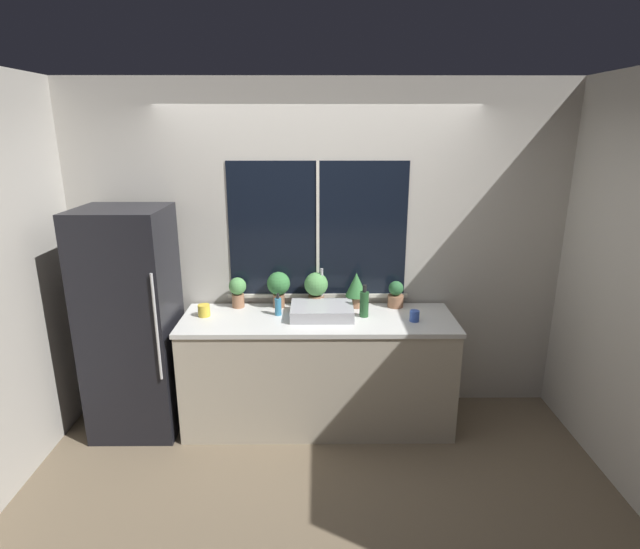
{
  "coord_description": "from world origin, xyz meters",
  "views": [
    {
      "loc": [
        -0.01,
        -3.29,
        2.33
      ],
      "look_at": [
        0.02,
        0.32,
        1.26
      ],
      "focal_mm": 28.0,
      "sensor_mm": 36.0,
      "label": 1
    }
  ],
  "objects_px": {
    "potted_plant_far_right": "(396,294)",
    "mug_blue": "(414,316)",
    "potted_plant_far_left": "(238,290)",
    "bottle_tall": "(364,303)",
    "refrigerator": "(132,323)",
    "potted_plant_left": "(279,285)",
    "soap_bottle": "(278,306)",
    "potted_plant_right": "(356,287)",
    "sink": "(322,311)",
    "mug_yellow": "(204,310)",
    "potted_plant_center": "(316,287)"
  },
  "relations": [
    {
      "from": "sink",
      "to": "mug_yellow",
      "type": "relative_size",
      "value": 5.17
    },
    {
      "from": "potted_plant_far_left",
      "to": "mug_blue",
      "type": "xyz_separation_m",
      "value": [
        1.39,
        -0.32,
        -0.1
      ]
    },
    {
      "from": "potted_plant_far_right",
      "to": "mug_blue",
      "type": "relative_size",
      "value": 2.61
    },
    {
      "from": "sink",
      "to": "potted_plant_left",
      "type": "xyz_separation_m",
      "value": [
        -0.35,
        0.21,
        0.14
      ]
    },
    {
      "from": "potted_plant_left",
      "to": "potted_plant_far_right",
      "type": "height_order",
      "value": "potted_plant_left"
    },
    {
      "from": "sink",
      "to": "mug_blue",
      "type": "distance_m",
      "value": 0.71
    },
    {
      "from": "potted_plant_center",
      "to": "mug_blue",
      "type": "distance_m",
      "value": 0.82
    },
    {
      "from": "potted_plant_left",
      "to": "mug_blue",
      "type": "xyz_separation_m",
      "value": [
        1.05,
        -0.32,
        -0.14
      ]
    },
    {
      "from": "potted_plant_left",
      "to": "potted_plant_center",
      "type": "distance_m",
      "value": 0.31
    },
    {
      "from": "potted_plant_far_left",
      "to": "potted_plant_far_right",
      "type": "height_order",
      "value": "potted_plant_far_left"
    },
    {
      "from": "potted_plant_far_left",
      "to": "potted_plant_far_right",
      "type": "xyz_separation_m",
      "value": [
        1.29,
        0.0,
        -0.04
      ]
    },
    {
      "from": "potted_plant_right",
      "to": "mug_blue",
      "type": "distance_m",
      "value": 0.54
    },
    {
      "from": "mug_blue",
      "to": "mug_yellow",
      "type": "bearing_deg",
      "value": 175.92
    },
    {
      "from": "potted_plant_right",
      "to": "mug_blue",
      "type": "xyz_separation_m",
      "value": [
        0.42,
        -0.32,
        -0.12
      ]
    },
    {
      "from": "potted_plant_far_right",
      "to": "soap_bottle",
      "type": "height_order",
      "value": "potted_plant_far_right"
    },
    {
      "from": "refrigerator",
      "to": "potted_plant_left",
      "type": "distance_m",
      "value": 1.16
    },
    {
      "from": "sink",
      "to": "potted_plant_left",
      "type": "height_order",
      "value": "sink"
    },
    {
      "from": "potted_plant_left",
      "to": "potted_plant_center",
      "type": "bearing_deg",
      "value": 0.0
    },
    {
      "from": "potted_plant_center",
      "to": "potted_plant_far_right",
      "type": "distance_m",
      "value": 0.65
    },
    {
      "from": "sink",
      "to": "soap_bottle",
      "type": "bearing_deg",
      "value": 175.24
    },
    {
      "from": "refrigerator",
      "to": "potted_plant_left",
      "type": "relative_size",
      "value": 5.99
    },
    {
      "from": "refrigerator",
      "to": "bottle_tall",
      "type": "height_order",
      "value": "refrigerator"
    },
    {
      "from": "potted_plant_far_right",
      "to": "potted_plant_right",
      "type": "bearing_deg",
      "value": -180.0
    },
    {
      "from": "potted_plant_far_right",
      "to": "bottle_tall",
      "type": "distance_m",
      "value": 0.35
    },
    {
      "from": "potted_plant_far_right",
      "to": "mug_yellow",
      "type": "distance_m",
      "value": 1.54
    },
    {
      "from": "potted_plant_left",
      "to": "soap_bottle",
      "type": "height_order",
      "value": "potted_plant_left"
    },
    {
      "from": "potted_plant_center",
      "to": "potted_plant_right",
      "type": "xyz_separation_m",
      "value": [
        0.33,
        -0.0,
        -0.0
      ]
    },
    {
      "from": "potted_plant_center",
      "to": "mug_yellow",
      "type": "distance_m",
      "value": 0.91
    },
    {
      "from": "sink",
      "to": "mug_blue",
      "type": "bearing_deg",
      "value": -8.64
    },
    {
      "from": "refrigerator",
      "to": "potted_plant_right",
      "type": "height_order",
      "value": "refrigerator"
    },
    {
      "from": "potted_plant_far_right",
      "to": "mug_yellow",
      "type": "height_order",
      "value": "potted_plant_far_right"
    },
    {
      "from": "refrigerator",
      "to": "mug_blue",
      "type": "xyz_separation_m",
      "value": [
        2.16,
        -0.04,
        0.07
      ]
    },
    {
      "from": "refrigerator",
      "to": "potted_plant_far_left",
      "type": "xyz_separation_m",
      "value": [
        0.78,
        0.28,
        0.17
      ]
    },
    {
      "from": "potted_plant_left",
      "to": "mug_yellow",
      "type": "bearing_deg",
      "value": -160.24
    },
    {
      "from": "potted_plant_right",
      "to": "potted_plant_far_right",
      "type": "height_order",
      "value": "potted_plant_right"
    },
    {
      "from": "refrigerator",
      "to": "potted_plant_center",
      "type": "distance_m",
      "value": 1.46
    },
    {
      "from": "potted_plant_far_left",
      "to": "potted_plant_center",
      "type": "relative_size",
      "value": 0.86
    },
    {
      "from": "potted_plant_far_right",
      "to": "soap_bottle",
      "type": "bearing_deg",
      "value": -168.96
    },
    {
      "from": "bottle_tall",
      "to": "mug_blue",
      "type": "xyz_separation_m",
      "value": [
        0.37,
        -0.1,
        -0.07
      ]
    },
    {
      "from": "sink",
      "to": "bottle_tall",
      "type": "xyz_separation_m",
      "value": [
        0.33,
        -0.01,
        0.06
      ]
    },
    {
      "from": "refrigerator",
      "to": "mug_yellow",
      "type": "relative_size",
      "value": 18.94
    },
    {
      "from": "refrigerator",
      "to": "bottle_tall",
      "type": "bearing_deg",
      "value": 1.98
    },
    {
      "from": "potted_plant_left",
      "to": "mug_blue",
      "type": "height_order",
      "value": "potted_plant_left"
    },
    {
      "from": "refrigerator",
      "to": "potted_plant_right",
      "type": "distance_m",
      "value": 1.78
    },
    {
      "from": "potted_plant_far_left",
      "to": "potted_plant_far_right",
      "type": "relative_size",
      "value": 1.15
    },
    {
      "from": "sink",
      "to": "potted_plant_far_left",
      "type": "bearing_deg",
      "value": 162.64
    },
    {
      "from": "potted_plant_far_left",
      "to": "potted_plant_right",
      "type": "relative_size",
      "value": 0.87
    },
    {
      "from": "mug_yellow",
      "to": "potted_plant_left",
      "type": "bearing_deg",
      "value": 19.76
    },
    {
      "from": "potted_plant_right",
      "to": "potted_plant_far_left",
      "type": "bearing_deg",
      "value": 180.0
    },
    {
      "from": "potted_plant_far_left",
      "to": "bottle_tall",
      "type": "bearing_deg",
      "value": -12.22
    }
  ]
}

